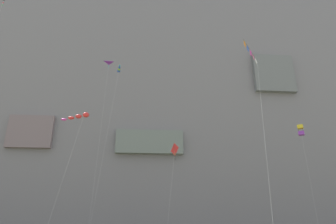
{
  "coord_description": "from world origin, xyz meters",
  "views": [
    {
      "loc": [
        -1.08,
        -10.29,
        3.54
      ],
      "look_at": [
        1.56,
        20.62,
        15.02
      ],
      "focal_mm": 30.08,
      "sensor_mm": 36.0,
      "label": 1
    }
  ],
  "objects_px": {
    "kite_banner_front_field": "(252,61)",
    "kite_delta_mid_center": "(108,72)",
    "kite_diamond_mid_left": "(3,0)",
    "kite_windsock_upper_mid": "(79,117)",
    "kite_box_upper_left": "(301,130)",
    "kite_diamond_low_left": "(174,154)",
    "kite_windsock_low_right": "(119,70)"
  },
  "relations": [
    {
      "from": "kite_windsock_upper_mid",
      "to": "kite_banner_front_field",
      "type": "bearing_deg",
      "value": -19.02
    },
    {
      "from": "kite_windsock_low_right",
      "to": "kite_delta_mid_center",
      "type": "distance_m",
      "value": 7.29
    },
    {
      "from": "kite_banner_front_field",
      "to": "kite_diamond_low_left",
      "type": "xyz_separation_m",
      "value": [
        -7.36,
        7.25,
        -8.38
      ]
    },
    {
      "from": "kite_diamond_mid_left",
      "to": "kite_diamond_low_left",
      "type": "distance_m",
      "value": 34.18
    },
    {
      "from": "kite_banner_front_field",
      "to": "kite_delta_mid_center",
      "type": "distance_m",
      "value": 29.53
    },
    {
      "from": "kite_banner_front_field",
      "to": "kite_delta_mid_center",
      "type": "bearing_deg",
      "value": 129.55
    },
    {
      "from": "kite_windsock_upper_mid",
      "to": "kite_box_upper_left",
      "type": "relative_size",
      "value": 0.92
    },
    {
      "from": "kite_banner_front_field",
      "to": "kite_delta_mid_center",
      "type": "height_order",
      "value": "kite_delta_mid_center"
    },
    {
      "from": "kite_delta_mid_center",
      "to": "kite_diamond_low_left",
      "type": "distance_m",
      "value": 25.17
    },
    {
      "from": "kite_windsock_upper_mid",
      "to": "kite_delta_mid_center",
      "type": "relative_size",
      "value": 0.5
    },
    {
      "from": "kite_box_upper_left",
      "to": "kite_delta_mid_center",
      "type": "distance_m",
      "value": 33.37
    },
    {
      "from": "kite_banner_front_field",
      "to": "kite_windsock_upper_mid",
      "type": "relative_size",
      "value": 1.36
    },
    {
      "from": "kite_banner_front_field",
      "to": "kite_box_upper_left",
      "type": "relative_size",
      "value": 1.25
    },
    {
      "from": "kite_diamond_mid_left",
      "to": "kite_delta_mid_center",
      "type": "xyz_separation_m",
      "value": [
        14.41,
        10.97,
        -5.36
      ]
    },
    {
      "from": "kite_diamond_mid_left",
      "to": "kite_delta_mid_center",
      "type": "bearing_deg",
      "value": 37.28
    },
    {
      "from": "kite_diamond_mid_left",
      "to": "kite_diamond_low_left",
      "type": "xyz_separation_m",
      "value": [
        24.84,
        -3.34,
        -23.23
      ]
    },
    {
      "from": "kite_windsock_upper_mid",
      "to": "kite_diamond_low_left",
      "type": "xyz_separation_m",
      "value": [
        10.95,
        0.93,
        -3.93
      ]
    },
    {
      "from": "kite_banner_front_field",
      "to": "kite_box_upper_left",
      "type": "bearing_deg",
      "value": 47.41
    },
    {
      "from": "kite_windsock_upper_mid",
      "to": "kite_box_upper_left",
      "type": "height_order",
      "value": "kite_box_upper_left"
    },
    {
      "from": "kite_diamond_mid_left",
      "to": "kite_diamond_low_left",
      "type": "bearing_deg",
      "value": -7.67
    },
    {
      "from": "kite_windsock_low_right",
      "to": "kite_windsock_upper_mid",
      "type": "xyz_separation_m",
      "value": [
        -3.11,
        -9.09,
        -11.03
      ]
    },
    {
      "from": "kite_banner_front_field",
      "to": "kite_windsock_low_right",
      "type": "xyz_separation_m",
      "value": [
        -15.2,
        15.41,
        6.58
      ]
    },
    {
      "from": "kite_windsock_upper_mid",
      "to": "kite_windsock_low_right",
      "type": "bearing_deg",
      "value": 71.12
    },
    {
      "from": "kite_diamond_mid_left",
      "to": "kite_windsock_upper_mid",
      "type": "relative_size",
      "value": 2.45
    },
    {
      "from": "kite_banner_front_field",
      "to": "kite_diamond_low_left",
      "type": "bearing_deg",
      "value": 135.45
    },
    {
      "from": "kite_windsock_upper_mid",
      "to": "kite_delta_mid_center",
      "type": "bearing_deg",
      "value": 88.08
    },
    {
      "from": "kite_banner_front_field",
      "to": "kite_diamond_mid_left",
      "type": "bearing_deg",
      "value": 161.8
    },
    {
      "from": "kite_windsock_low_right",
      "to": "kite_box_upper_left",
      "type": "relative_size",
      "value": 1.61
    },
    {
      "from": "kite_diamond_low_left",
      "to": "kite_diamond_mid_left",
      "type": "bearing_deg",
      "value": 172.33
    },
    {
      "from": "kite_diamond_mid_left",
      "to": "kite_delta_mid_center",
      "type": "height_order",
      "value": "kite_diamond_mid_left"
    },
    {
      "from": "kite_banner_front_field",
      "to": "kite_windsock_upper_mid",
      "type": "xyz_separation_m",
      "value": [
        -18.31,
        6.31,
        -4.45
      ]
    },
    {
      "from": "kite_banner_front_field",
      "to": "kite_diamond_low_left",
      "type": "height_order",
      "value": "kite_banner_front_field"
    }
  ]
}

